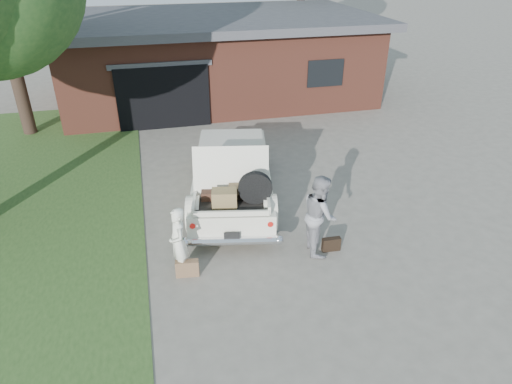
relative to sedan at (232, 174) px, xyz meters
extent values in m
plane|color=gray|center=(0.20, -2.30, -0.75)|extent=(90.00, 90.00, 0.00)
cube|color=#2D4C1E|center=(-5.30, 0.70, -0.74)|extent=(6.00, 16.00, 0.02)
cube|color=brown|center=(1.20, 9.20, 0.75)|extent=(12.00, 7.00, 3.00)
cube|color=#4C4C51|center=(1.20, 9.20, 2.40)|extent=(12.80, 7.80, 0.30)
cube|color=black|center=(-1.30, 5.75, 0.35)|extent=(3.20, 0.30, 2.20)
cube|color=#4C4C51|center=(-1.30, 5.68, 1.50)|extent=(3.50, 0.12, 0.18)
cube|color=black|center=(4.70, 5.68, 0.85)|extent=(1.40, 0.08, 1.00)
cylinder|color=#38281E|center=(-5.97, 6.31, 2.67)|extent=(0.44, 0.44, 6.83)
cylinder|color=#38281E|center=(6.77, 14.78, 2.26)|extent=(0.44, 0.44, 6.01)
cube|color=silver|center=(0.01, 0.05, -0.13)|extent=(2.82, 5.19, 0.64)
cube|color=beige|center=(0.07, 0.34, 0.44)|extent=(1.98, 2.25, 0.51)
cube|color=black|center=(0.25, 1.25, 0.42)|extent=(1.51, 0.38, 0.43)
cube|color=black|center=(-0.12, -0.58, 0.42)|extent=(1.51, 0.38, 0.43)
cylinder|color=black|center=(-1.18, -1.42, -0.42)|extent=(0.34, 0.68, 0.65)
cylinder|color=black|center=(0.52, -1.76, -0.42)|extent=(0.34, 0.68, 0.65)
cylinder|color=black|center=(-0.51, 1.86, -0.42)|extent=(0.34, 0.68, 0.65)
cylinder|color=black|center=(1.19, 1.51, -0.42)|extent=(0.34, 0.68, 0.65)
cylinder|color=silver|center=(-0.50, -2.41, -0.35)|extent=(2.01, 0.58, 0.18)
cylinder|color=#A5140F|center=(-1.27, -2.18, 0.02)|extent=(0.14, 0.12, 0.12)
cylinder|color=#A5140F|center=(0.31, -2.50, 0.02)|extent=(0.14, 0.12, 0.12)
cube|color=black|center=(-0.50, -2.43, -0.20)|extent=(0.33, 0.09, 0.17)
cube|color=black|center=(-0.37, -1.78, 0.21)|extent=(1.71, 1.37, 0.04)
cube|color=silver|center=(-1.14, -1.63, 0.31)|extent=(0.27, 1.07, 0.18)
cube|color=silver|center=(0.40, -1.94, 0.31)|extent=(0.27, 1.07, 0.18)
cube|color=silver|center=(-0.48, -2.31, 0.27)|extent=(1.55, 0.37, 0.12)
cube|color=silver|center=(-0.29, -1.41, 0.77)|extent=(1.69, 0.69, 1.09)
cube|color=#44281D|center=(-0.67, -1.50, 0.33)|extent=(0.67, 0.50, 0.19)
cube|color=olive|center=(-0.54, -1.89, 0.41)|extent=(0.59, 0.44, 0.37)
cube|color=black|center=(-0.18, -1.58, 0.31)|extent=(0.57, 0.43, 0.16)
cube|color=olive|center=(-0.18, -1.69, 0.48)|extent=(0.49, 0.37, 0.15)
cylinder|color=black|center=(0.12, -1.94, 0.59)|extent=(0.74, 0.30, 0.73)
imported|color=white|center=(-1.62, -2.68, 0.00)|extent=(0.44, 0.59, 1.48)
imported|color=gray|center=(1.36, -2.60, 0.15)|extent=(0.77, 0.94, 1.78)
cube|color=brown|center=(-1.50, -2.82, -0.57)|extent=(0.48, 0.20, 0.36)
cube|color=black|center=(1.63, -2.72, -0.59)|extent=(0.41, 0.14, 0.31)
camera|label=1|loc=(-1.91, -10.19, 5.20)|focal=32.00mm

